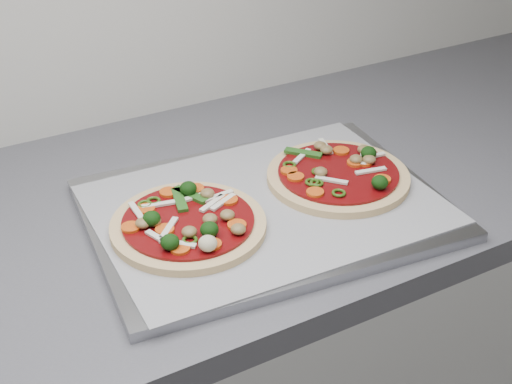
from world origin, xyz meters
TOP-DOWN VIEW (x-y plane):
  - baking_tray at (0.55, 1.22)m, footprint 0.52×0.41m
  - parchment at (0.55, 1.22)m, footprint 0.48×0.35m
  - pizza_left at (0.43, 1.21)m, footprint 0.26×0.26m
  - pizza_right at (0.68, 1.22)m, footprint 0.26×0.26m

SIDE VIEW (x-z plane):
  - baking_tray at x=0.55m, z-range 0.90..0.92m
  - parchment at x=0.55m, z-range 0.92..0.92m
  - pizza_right at x=0.68m, z-range 0.91..0.94m
  - pizza_left at x=0.43m, z-range 0.91..0.95m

